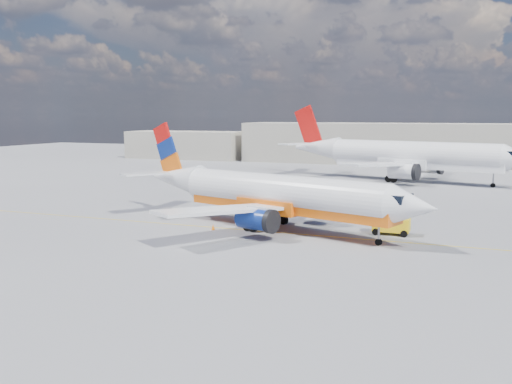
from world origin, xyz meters
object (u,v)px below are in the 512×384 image
(second_jet, at_px, (406,156))
(gse_tug, at_px, (390,223))
(main_jet, at_px, (274,194))
(traffic_cone, at_px, (213,227))

(second_jet, xyz_separation_m, gse_tug, (3.30, -38.89, -2.78))
(second_jet, relative_size, gse_tug, 12.73)
(second_jet, height_order, gse_tug, second_jet)
(second_jet, bearing_deg, main_jet, -83.90)
(second_jet, relative_size, traffic_cone, 70.48)
(gse_tug, distance_m, traffic_cone, 14.75)
(main_jet, height_order, second_jet, second_jet)
(gse_tug, bearing_deg, second_jet, 95.02)
(gse_tug, height_order, traffic_cone, gse_tug)
(main_jet, xyz_separation_m, second_jet, (6.35, 40.17, 0.74))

